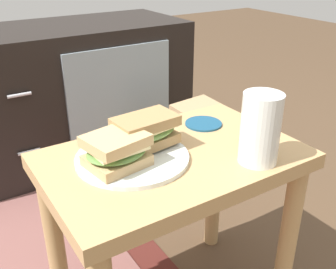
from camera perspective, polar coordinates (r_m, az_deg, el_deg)
The scene contains 8 objects.
side_table at distance 0.91m, azimuth 0.75°, elevation -7.83°, with size 0.56×0.36×0.46m.
tv_cabinet at distance 1.76m, azimuth -13.50°, elevation 5.74°, with size 0.96×0.46×0.58m.
plate at distance 0.84m, azimuth -5.17°, elevation -3.36°, with size 0.24×0.24×0.01m, color silver.
sandwich_front at distance 0.79m, azimuth -7.46°, elevation -2.31°, with size 0.14×0.12×0.07m.
sandwich_back at distance 0.85m, azimuth -3.25°, elevation 0.49°, with size 0.16×0.11×0.07m.
beer_glass at distance 0.82m, azimuth 13.14°, elevation 0.67°, with size 0.08×0.08×0.15m.
coaster at distance 1.00m, azimuth 5.13°, elevation 1.57°, with size 0.09×0.09×0.01m, color navy.
paper_bag at distance 1.54m, azimuth 4.29°, elevation -1.71°, with size 0.20×0.18×0.34m.
Camera 1 is at (-0.42, -0.63, 0.87)m, focal length 42.31 mm.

